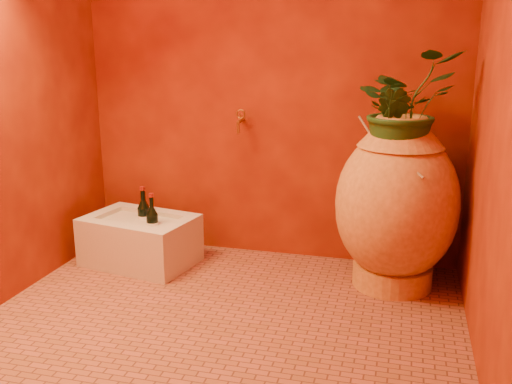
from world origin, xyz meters
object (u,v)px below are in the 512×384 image
(stone_basin, at_px, (140,241))
(wall_tap, at_px, (240,120))
(wine_bottle_c, at_px, (144,218))
(wine_bottle_b, at_px, (145,217))
(amphora, at_px, (397,204))
(wine_bottle_a, at_px, (152,224))

(stone_basin, height_order, wall_tap, wall_tap)
(stone_basin, bearing_deg, wine_bottle_c, 87.79)
(stone_basin, distance_m, wine_bottle_c, 0.16)
(wine_bottle_c, distance_m, wall_tap, 0.91)
(stone_basin, height_order, wine_bottle_b, wine_bottle_b)
(amphora, xyz_separation_m, wine_bottle_a, (-1.50, -0.11, -0.22))
(stone_basin, bearing_deg, wall_tap, 29.98)
(wine_bottle_b, bearing_deg, wine_bottle_c, -71.02)
(wall_tap, bearing_deg, wine_bottle_c, -154.76)
(wine_bottle_b, relative_size, wall_tap, 2.11)
(amphora, bearing_deg, wine_bottle_b, 178.82)
(wine_bottle_c, height_order, wall_tap, wall_tap)
(stone_basin, height_order, wine_bottle_c, wine_bottle_c)
(amphora, relative_size, stone_basin, 1.34)
(wine_bottle_c, bearing_deg, wine_bottle_b, 108.98)
(amphora, relative_size, wall_tap, 6.86)
(stone_basin, distance_m, wall_tap, 1.03)
(amphora, relative_size, wine_bottle_b, 3.24)
(wall_tap, bearing_deg, amphora, -14.95)
(wine_bottle_b, bearing_deg, amphora, -1.18)
(wine_bottle_c, relative_size, wall_tap, 2.21)
(amphora, bearing_deg, wall_tap, 165.05)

